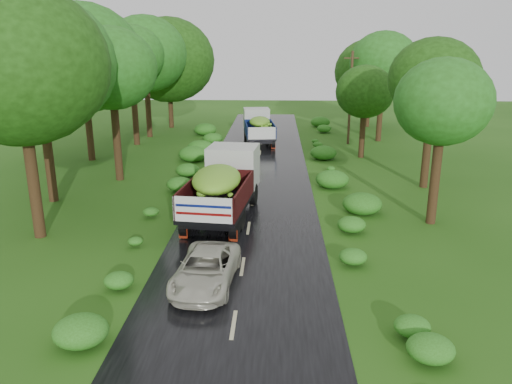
# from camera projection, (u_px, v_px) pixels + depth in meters

# --- Properties ---
(ground) EXTENTS (120.00, 120.00, 0.00)m
(ground) POSITION_uv_depth(u_px,v_px,m) (234.00, 325.00, 14.70)
(ground) COLOR #204E10
(ground) RESTS_ON ground
(road) EXTENTS (6.50, 80.00, 0.02)m
(road) POSITION_uv_depth(u_px,v_px,m) (244.00, 256.00, 19.48)
(road) COLOR black
(road) RESTS_ON ground
(road_lines) EXTENTS (0.12, 69.60, 0.00)m
(road_lines) POSITION_uv_depth(u_px,v_px,m) (246.00, 245.00, 20.43)
(road_lines) COLOR #BFB78C
(road_lines) RESTS_ON road
(truck_near) EXTENTS (3.30, 7.31, 2.97)m
(truck_near) POSITION_uv_depth(u_px,v_px,m) (224.00, 182.00, 23.53)
(truck_near) COLOR black
(truck_near) RESTS_ON ground
(truck_far) EXTENTS (2.91, 6.43, 2.61)m
(truck_far) POSITION_uv_depth(u_px,v_px,m) (258.00, 125.00, 41.06)
(truck_far) COLOR black
(truck_far) RESTS_ON ground
(car) EXTENTS (2.23, 4.29, 1.16)m
(car) POSITION_uv_depth(u_px,v_px,m) (206.00, 269.00, 16.96)
(car) COLOR beige
(car) RESTS_ON road
(utility_pole) EXTENTS (1.29, 0.33, 7.39)m
(utility_pole) POSITION_uv_depth(u_px,v_px,m) (350.00, 97.00, 39.92)
(utility_pole) COLOR #382616
(utility_pole) RESTS_ON ground
(trees_left) EXTENTS (7.21, 32.75, 8.86)m
(trees_left) POSITION_uv_depth(u_px,v_px,m) (114.00, 61.00, 33.97)
(trees_left) COLOR black
(trees_left) RESTS_ON ground
(trees_right) EXTENTS (6.10, 30.97, 7.95)m
(trees_right) POSITION_uv_depth(u_px,v_px,m) (388.00, 77.00, 36.60)
(trees_right) COLOR black
(trees_right) RESTS_ON ground
(shrubs) EXTENTS (11.90, 44.00, 0.70)m
(shrubs) POSITION_uv_depth(u_px,v_px,m) (254.00, 184.00, 27.99)
(shrubs) COLOR #2A6217
(shrubs) RESTS_ON ground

